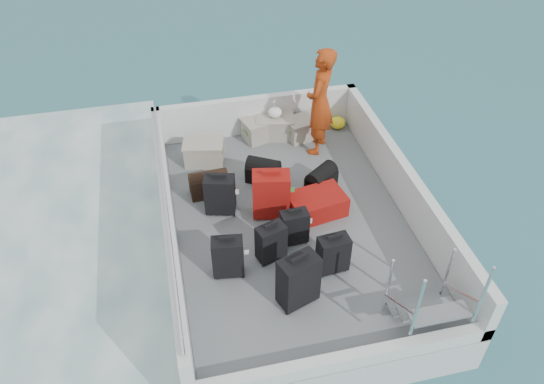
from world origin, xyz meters
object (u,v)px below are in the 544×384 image
(suitcase_2, at_px, (220,195))
(crate_2, at_px, (275,127))
(suitcase_6, at_px, (333,254))
(crate_0, at_px, (204,153))
(suitcase_5, at_px, (271,195))
(suitcase_4, at_px, (271,243))
(crate_1, at_px, (261,129))
(suitcase_3, at_px, (298,281))
(passenger, at_px, (320,102))
(suitcase_7, at_px, (294,227))
(crate_3, at_px, (304,129))
(suitcase_1, at_px, (228,258))
(suitcase_8, at_px, (316,204))

(suitcase_2, bearing_deg, crate_2, 69.70)
(suitcase_6, xyz_separation_m, crate_0, (-1.34, 2.74, -0.09))
(suitcase_5, height_order, crate_0, suitcase_5)
(suitcase_5, bearing_deg, suitcase_4, -91.90)
(crate_1, xyz_separation_m, crate_2, (0.25, 0.00, 0.01))
(suitcase_2, xyz_separation_m, suitcase_3, (0.68, -1.87, 0.05))
(passenger, bearing_deg, suitcase_3, 11.34)
(suitcase_2, distance_m, crate_2, 2.16)
(suitcase_6, height_order, passenger, passenger)
(suitcase_3, distance_m, suitcase_4, 0.80)
(suitcase_7, distance_m, crate_3, 2.60)
(crate_2, relative_size, passenger, 0.33)
(crate_2, xyz_separation_m, passenger, (0.62, -0.54, 0.74))
(suitcase_1, distance_m, crate_2, 3.27)
(suitcase_6, bearing_deg, suitcase_5, 108.15)
(suitcase_2, distance_m, suitcase_3, 1.99)
(suitcase_6, distance_m, crate_2, 3.23)
(suitcase_8, bearing_deg, suitcase_3, 145.60)
(crate_2, bearing_deg, suitcase_7, -97.37)
(suitcase_6, height_order, suitcase_7, suitcase_6)
(suitcase_5, bearing_deg, suitcase_2, 174.09)
(suitcase_7, height_order, crate_1, suitcase_7)
(suitcase_6, xyz_separation_m, crate_3, (0.46, 3.08, -0.11))
(crate_1, bearing_deg, passenger, -31.65)
(suitcase_3, height_order, suitcase_8, suitcase_3)
(suitcase_5, bearing_deg, passenger, 62.74)
(suitcase_1, distance_m, suitcase_8, 1.72)
(crate_2, bearing_deg, suitcase_1, -113.88)
(suitcase_8, xyz_separation_m, crate_0, (-1.46, 1.62, 0.03))
(suitcase_2, distance_m, suitcase_6, 1.93)
(suitcase_7, bearing_deg, crate_3, 68.11)
(suitcase_1, height_order, suitcase_5, suitcase_5)
(suitcase_7, distance_m, crate_1, 2.61)
(suitcase_8, bearing_deg, suitcase_1, 111.49)
(suitcase_3, xyz_separation_m, crate_1, (0.31, 3.63, -0.19))
(suitcase_1, relative_size, crate_0, 0.98)
(suitcase_1, bearing_deg, suitcase_3, -31.62)
(suitcase_1, distance_m, suitcase_5, 1.29)
(suitcase_1, bearing_deg, crate_0, 97.89)
(suitcase_1, height_order, suitcase_8, suitcase_1)
(suitcase_6, bearing_deg, suitcase_3, -150.75)
(suitcase_4, height_order, crate_0, suitcase_4)
(suitcase_4, bearing_deg, crate_3, 48.10)
(crate_2, height_order, passenger, passenger)
(suitcase_4, relative_size, crate_3, 0.98)
(suitcase_4, bearing_deg, suitcase_7, 14.07)
(suitcase_1, xyz_separation_m, suitcase_4, (0.61, 0.15, -0.02))
(suitcase_2, distance_m, passenger, 2.31)
(suitcase_3, xyz_separation_m, crate_2, (0.56, 3.63, -0.18))
(crate_2, height_order, crate_3, crate_2)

